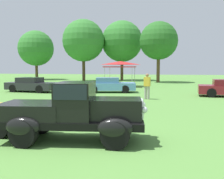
{
  "coord_description": "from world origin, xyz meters",
  "views": [
    {
      "loc": [
        2.22,
        -6.82,
        2.15
      ],
      "look_at": [
        0.35,
        3.12,
        1.21
      ],
      "focal_mm": 40.05,
      "sensor_mm": 36.0,
      "label": 1
    }
  ],
  "objects": [
    {
      "name": "feature_pickup_truck",
      "position": [
        -0.19,
        -0.06,
        0.86
      ],
      "size": [
        4.28,
        2.17,
        1.7
      ],
      "color": "black",
      "rests_on": "ground_plane"
    },
    {
      "name": "show_car_charcoal",
      "position": [
        -8.41,
        12.61,
        0.6
      ],
      "size": [
        4.46,
        2.18,
        1.22
      ],
      "color": "#28282D",
      "rests_on": "ground_plane"
    },
    {
      "name": "treeline_mid_right",
      "position": [
        2.11,
        27.52,
        5.56
      ],
      "size": [
        5.09,
        5.09,
        8.12
      ],
      "color": "brown",
      "rests_on": "ground_plane"
    },
    {
      "name": "show_car_skyblue",
      "position": [
        -1.83,
        13.42,
        0.6
      ],
      "size": [
        4.46,
        2.44,
        1.22
      ],
      "color": "#669EDB",
      "rests_on": "ground_plane"
    },
    {
      "name": "ground_plane",
      "position": [
        0.0,
        0.0,
        0.0
      ],
      "size": [
        120.0,
        120.0,
        0.0
      ],
      "primitive_type": "plane",
      "color": "#568C3D"
    },
    {
      "name": "spectator_near_truck",
      "position": [
        1.47,
        9.58,
        0.91
      ],
      "size": [
        0.45,
        0.33,
        1.69
      ],
      "color": "#9E998E",
      "rests_on": "ground_plane"
    },
    {
      "name": "treeline_far_left",
      "position": [
        -17.54,
        31.25,
        5.08
      ],
      "size": [
        5.72,
        5.72,
        7.96
      ],
      "color": "brown",
      "rests_on": "ground_plane"
    },
    {
      "name": "treeline_mid_left",
      "position": [
        -8.63,
        28.46,
        5.87
      ],
      "size": [
        6.08,
        6.08,
        8.92
      ],
      "color": "#47331E",
      "rests_on": "ground_plane"
    },
    {
      "name": "canopy_tent_left_field",
      "position": [
        -1.84,
        19.53,
        2.42
      ],
      "size": [
        3.14,
        3.14,
        2.71
      ],
      "color": "#B7B7BC",
      "rests_on": "ground_plane"
    },
    {
      "name": "treeline_center",
      "position": [
        -3.39,
        31.32,
        5.94
      ],
      "size": [
        6.23,
        6.23,
        9.07
      ],
      "color": "brown",
      "rests_on": "ground_plane"
    }
  ]
}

